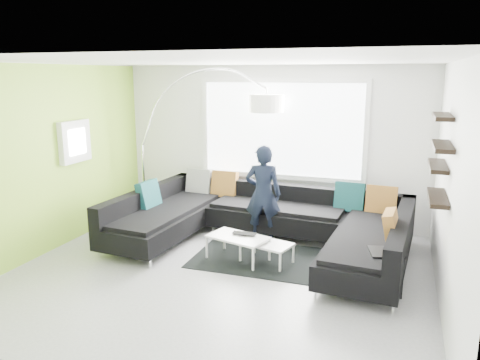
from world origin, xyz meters
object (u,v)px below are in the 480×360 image
(side_table, at_px, (385,272))
(laptop, at_px, (243,235))
(sectional_sofa, at_px, (260,225))
(coffee_table, at_px, (252,249))
(arc_lamp, at_px, (142,146))
(person, at_px, (263,194))

(side_table, height_order, laptop, side_table)
(sectional_sofa, xyz_separation_m, side_table, (1.86, -0.83, -0.14))
(coffee_table, distance_m, laptop, 0.24)
(arc_lamp, height_order, laptop, arc_lamp)
(arc_lamp, height_order, person, arc_lamp)
(coffee_table, bearing_deg, side_table, 3.09)
(laptop, bearing_deg, person, 85.88)
(coffee_table, xyz_separation_m, side_table, (1.84, -0.40, 0.09))
(arc_lamp, bearing_deg, person, -17.21)
(side_table, xyz_separation_m, laptop, (-1.98, 0.42, 0.11))
(sectional_sofa, distance_m, person, 0.58)
(person, bearing_deg, coffee_table, 87.69)
(sectional_sofa, distance_m, laptop, 0.43)
(arc_lamp, relative_size, side_table, 5.15)
(side_table, bearing_deg, laptop, 167.98)
(sectional_sofa, relative_size, side_table, 8.32)
(coffee_table, distance_m, side_table, 1.88)
(arc_lamp, height_order, side_table, arc_lamp)
(coffee_table, relative_size, arc_lamp, 0.40)
(sectional_sofa, height_order, laptop, sectional_sofa)
(side_table, relative_size, person, 0.34)
(sectional_sofa, relative_size, arc_lamp, 1.61)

